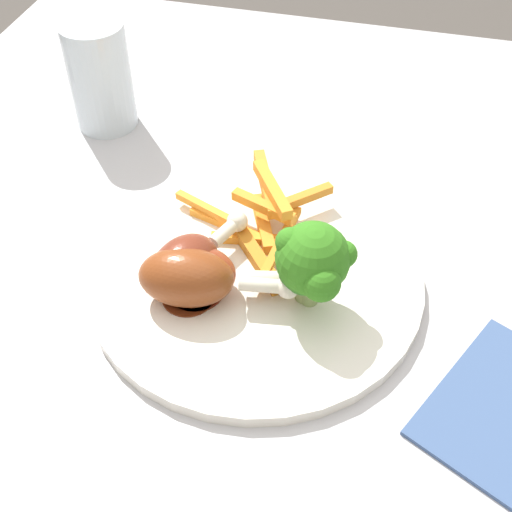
% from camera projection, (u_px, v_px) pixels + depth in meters
% --- Properties ---
extents(dining_table, '(0.95, 0.85, 0.75)m').
position_uv_depth(dining_table, '(240.00, 325.00, 0.71)').
color(dining_table, '#B7B7BC').
rests_on(dining_table, ground_plane).
extents(dinner_plate, '(0.29, 0.29, 0.01)m').
position_uv_depth(dinner_plate, '(256.00, 277.00, 0.59)').
color(dinner_plate, white).
rests_on(dinner_plate, dining_table).
extents(broccoli_floret_front, '(0.07, 0.06, 0.08)m').
position_uv_depth(broccoli_floret_front, '(312.00, 262.00, 0.53)').
color(broccoli_floret_front, '#8CA35E').
rests_on(broccoli_floret_front, dinner_plate).
extents(broccoli_floret_middle, '(0.05, 0.05, 0.06)m').
position_uv_depth(broccoli_floret_middle, '(309.00, 267.00, 0.54)').
color(broccoli_floret_middle, '#90A35E').
rests_on(broccoli_floret_middle, dinner_plate).
extents(carrot_fries_pile, '(0.16, 0.15, 0.04)m').
position_uv_depth(carrot_fries_pile, '(263.00, 218.00, 0.61)').
color(carrot_fries_pile, orange).
rests_on(carrot_fries_pile, dinner_plate).
extents(chicken_drumstick_near, '(0.11, 0.07, 0.05)m').
position_uv_depth(chicken_drumstick_near, '(188.00, 263.00, 0.56)').
color(chicken_drumstick_near, '#501B11').
rests_on(chicken_drumstick_near, dinner_plate).
extents(chicken_drumstick_far, '(0.07, 0.13, 0.04)m').
position_uv_depth(chicken_drumstick_far, '(201.00, 275.00, 0.56)').
color(chicken_drumstick_far, '#5F1F11').
rests_on(chicken_drumstick_far, dinner_plate).
extents(chicken_drumstick_extra, '(0.06, 0.14, 0.05)m').
position_uv_depth(chicken_drumstick_extra, '(192.00, 278.00, 0.55)').
color(chicken_drumstick_extra, '#5A230F').
rests_on(chicken_drumstick_extra, dinner_plate).
extents(water_glass, '(0.07, 0.07, 0.12)m').
position_uv_depth(water_glass, '(100.00, 76.00, 0.73)').
color(water_glass, silver).
rests_on(water_glass, dining_table).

